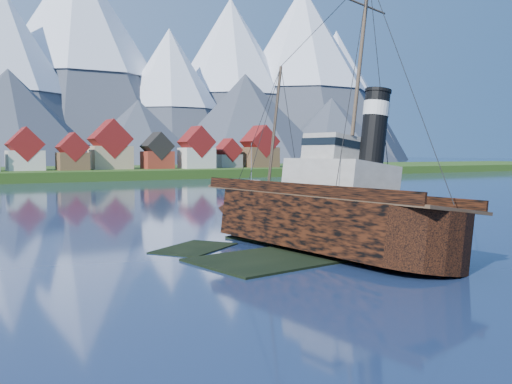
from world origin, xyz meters
TOP-DOWN VIEW (x-y plane):
  - ground at (0.00, 0.00)m, footprint 1400.00×1400.00m
  - shoal at (1.78, 2.15)m, footprint 31.71×21.24m
  - shore_bank at (0.00, 170.00)m, footprint 600.00×80.00m
  - seawall at (0.00, 132.00)m, footprint 600.00×2.50m
  - tugboat_wreck at (0.45, 1.18)m, footprint 7.57×32.60m
  - sailboat_d at (72.19, 74.56)m, footprint 6.65×6.23m
  - sailboat_e at (45.54, 90.57)m, footprint 7.95×9.89m

SIDE VIEW (x-z plane):
  - shoal at x=1.78m, z-range -0.92..0.22m
  - ground at x=0.00m, z-range 0.00..0.00m
  - shore_bank at x=0.00m, z-range -1.60..1.60m
  - seawall at x=0.00m, z-range -1.00..1.00m
  - sailboat_d at x=72.19m, z-range -4.75..5.21m
  - sailboat_e at x=45.54m, z-range -5.69..6.21m
  - tugboat_wreck at x=0.45m, z-range -9.68..16.15m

